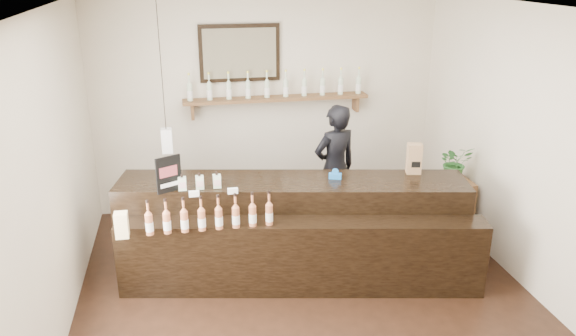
# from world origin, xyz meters

# --- Properties ---
(ground) EXTENTS (5.00, 5.00, 0.00)m
(ground) POSITION_xyz_m (0.00, 0.00, 0.00)
(ground) COLOR black
(ground) RESTS_ON ground
(room_shell) EXTENTS (5.00, 5.00, 5.00)m
(room_shell) POSITION_xyz_m (0.00, 0.00, 1.70)
(room_shell) COLOR beige
(room_shell) RESTS_ON ground
(back_wall_decor) EXTENTS (2.66, 0.96, 1.69)m
(back_wall_decor) POSITION_xyz_m (-0.16, 2.37, 1.76)
(back_wall_decor) COLOR #57351D
(back_wall_decor) RESTS_ON ground
(counter) EXTENTS (3.71, 1.65, 1.19)m
(counter) POSITION_xyz_m (-0.03, 0.57, 0.48)
(counter) COLOR black
(counter) RESTS_ON ground
(promo_sign) EXTENTS (0.24, 0.14, 0.37)m
(promo_sign) POSITION_xyz_m (-1.28, 0.63, 1.20)
(promo_sign) COLOR black
(promo_sign) RESTS_ON counter
(paper_bag) EXTENTS (0.17, 0.14, 0.33)m
(paper_bag) POSITION_xyz_m (1.30, 0.66, 1.18)
(paper_bag) COLOR #9B734B
(paper_bag) RESTS_ON counter
(tape_dispenser) EXTENTS (0.14, 0.09, 0.11)m
(tape_dispenser) POSITION_xyz_m (0.43, 0.66, 1.06)
(tape_dispenser) COLOR blue
(tape_dispenser) RESTS_ON counter
(side_cabinet) EXTENTS (0.38, 0.52, 0.74)m
(side_cabinet) POSITION_xyz_m (2.00, 1.07, 0.37)
(side_cabinet) COLOR #57351D
(side_cabinet) RESTS_ON ground
(potted_plant) EXTENTS (0.38, 0.33, 0.42)m
(potted_plant) POSITION_xyz_m (2.00, 1.07, 0.95)
(potted_plant) COLOR #2A6428
(potted_plant) RESTS_ON side_cabinet
(shopkeeper) EXTENTS (0.76, 0.61, 1.80)m
(shopkeeper) POSITION_xyz_m (0.68, 1.55, 0.90)
(shopkeeper) COLOR black
(shopkeeper) RESTS_ON ground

